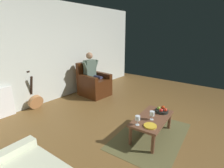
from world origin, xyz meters
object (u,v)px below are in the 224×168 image
(guitar, at_px, (35,100))
(decorative_dish, at_px, (150,126))
(wine_glass_far, at_px, (152,114))
(armchair, at_px, (94,84))
(person_seated, at_px, (92,73))
(wine_glass_near, at_px, (138,119))
(coffee_table, at_px, (152,120))
(fruit_bowl, at_px, (162,110))

(guitar, height_order, decorative_dish, guitar)
(wine_glass_far, bearing_deg, guitar, -78.04)
(wine_glass_far, relative_size, decorative_dish, 0.75)
(armchair, bearing_deg, guitar, -12.48)
(wine_glass_far, bearing_deg, armchair, -113.03)
(person_seated, height_order, wine_glass_far, person_seated)
(decorative_dish, bearing_deg, wine_glass_near, -65.79)
(wine_glass_near, relative_size, wine_glass_far, 1.04)
(coffee_table, bearing_deg, guitar, -76.38)
(guitar, distance_m, wine_glass_far, 2.97)
(armchair, height_order, coffee_table, armchair)
(wine_glass_far, bearing_deg, wine_glass_near, -18.88)
(fruit_bowl, xyz_separation_m, decorative_dish, (0.63, 0.06, -0.03))
(wine_glass_near, height_order, wine_glass_far, wine_glass_near)
(wine_glass_near, distance_m, wine_glass_far, 0.34)
(wine_glass_near, relative_size, decorative_dish, 0.78)
(wine_glass_far, bearing_deg, decorative_dish, 19.83)
(armchair, xyz_separation_m, wine_glass_far, (1.03, 2.43, 0.15))
(wine_glass_near, height_order, decorative_dish, wine_glass_near)
(wine_glass_far, xyz_separation_m, fruit_bowl, (-0.39, 0.02, -0.07))
(wine_glass_far, height_order, fruit_bowl, wine_glass_far)
(fruit_bowl, distance_m, decorative_dish, 0.63)
(fruit_bowl, height_order, decorative_dish, fruit_bowl)
(armchair, relative_size, wine_glass_far, 6.23)
(coffee_table, height_order, fruit_bowl, fruit_bowl)
(coffee_table, xyz_separation_m, decorative_dish, (0.31, 0.11, 0.07))
(armchair, distance_m, guitar, 1.71)
(armchair, bearing_deg, wine_glass_near, 62.94)
(wine_glass_far, distance_m, fruit_bowl, 0.40)
(coffee_table, bearing_deg, wine_glass_far, 19.38)
(person_seated, relative_size, fruit_bowl, 5.21)
(coffee_table, distance_m, wine_glass_near, 0.44)
(armchair, relative_size, decorative_dish, 4.69)
(fruit_bowl, bearing_deg, coffee_table, -9.24)
(person_seated, xyz_separation_m, wine_glass_near, (1.35, 2.36, -0.20))
(fruit_bowl, relative_size, decorative_dish, 1.17)
(coffee_table, bearing_deg, person_seated, -111.36)
(coffee_table, distance_m, guitar, 2.95)
(armchair, height_order, person_seated, person_seated)
(person_seated, bearing_deg, wine_glass_far, 70.41)
(person_seated, bearing_deg, fruit_bowl, 78.71)
(wine_glass_far, distance_m, decorative_dish, 0.27)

